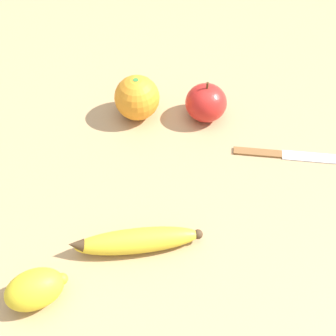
{
  "coord_description": "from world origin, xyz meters",
  "views": [
    {
      "loc": [
        0.43,
        0.05,
        0.63
      ],
      "look_at": [
        -0.08,
        -0.05,
        0.03
      ],
      "focal_mm": 50.0,
      "sensor_mm": 36.0,
      "label": 1
    }
  ],
  "objects_px": {
    "orange": "(137,98)",
    "apple": "(206,103)",
    "lemon": "(35,289)",
    "paring_knife": "(285,154)",
    "banana": "(136,241)"
  },
  "relations": [
    {
      "from": "lemon",
      "to": "paring_knife",
      "type": "distance_m",
      "value": 0.48
    },
    {
      "from": "paring_knife",
      "to": "lemon",
      "type": "bearing_deg",
      "value": -48.7
    },
    {
      "from": "lemon",
      "to": "orange",
      "type": "bearing_deg",
      "value": 172.67
    },
    {
      "from": "orange",
      "to": "lemon",
      "type": "relative_size",
      "value": 0.86
    },
    {
      "from": "paring_knife",
      "to": "banana",
      "type": "bearing_deg",
      "value": -47.1
    },
    {
      "from": "banana",
      "to": "apple",
      "type": "bearing_deg",
      "value": -119.45
    },
    {
      "from": "banana",
      "to": "paring_knife",
      "type": "distance_m",
      "value": 0.32
    },
    {
      "from": "orange",
      "to": "apple",
      "type": "xyz_separation_m",
      "value": [
        -0.02,
        0.13,
        -0.01
      ]
    },
    {
      "from": "banana",
      "to": "apple",
      "type": "xyz_separation_m",
      "value": [
        -0.31,
        0.06,
        0.02
      ]
    },
    {
      "from": "orange",
      "to": "apple",
      "type": "relative_size",
      "value": 1.03
    },
    {
      "from": "apple",
      "to": "lemon",
      "type": "relative_size",
      "value": 0.84
    },
    {
      "from": "orange",
      "to": "paring_knife",
      "type": "xyz_separation_m",
      "value": [
        0.05,
        0.29,
        -0.04
      ]
    },
    {
      "from": "orange",
      "to": "paring_knife",
      "type": "height_order",
      "value": "orange"
    },
    {
      "from": "banana",
      "to": "lemon",
      "type": "bearing_deg",
      "value": 24.42
    },
    {
      "from": "apple",
      "to": "orange",
      "type": "bearing_deg",
      "value": -81.52
    }
  ]
}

